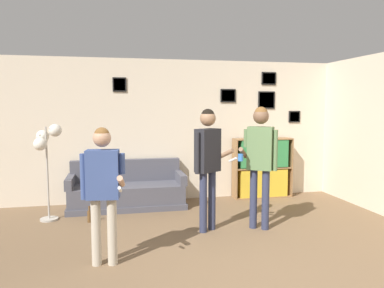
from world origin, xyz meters
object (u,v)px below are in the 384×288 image
(floor_lamp, at_px, (46,146))
(person_watcher_holding_cup, at_px, (260,153))
(person_player_foreground_left, at_px, (103,182))
(couch, at_px, (127,192))
(bookshelf, at_px, (262,168))
(bottle_on_floor, at_px, (89,216))
(person_player_foreground_center, at_px, (208,156))

(floor_lamp, height_order, person_watcher_holding_cup, person_watcher_holding_cup)
(floor_lamp, bearing_deg, person_player_foreground_left, -64.87)
(couch, distance_m, person_watcher_holding_cup, 2.62)
(couch, xyz_separation_m, person_player_foreground_left, (-0.35, -2.46, 0.68))
(floor_lamp, relative_size, person_player_foreground_left, 0.97)
(bookshelf, bearing_deg, floor_lamp, -169.38)
(person_player_foreground_left, bearing_deg, bookshelf, 41.32)
(bookshelf, relative_size, person_watcher_holding_cup, 0.65)
(person_watcher_holding_cup, distance_m, bottle_on_floor, 2.82)
(bottle_on_floor, bearing_deg, person_player_foreground_center, -24.24)
(couch, relative_size, person_watcher_holding_cup, 1.14)
(couch, relative_size, floor_lamp, 1.34)
(person_player_foreground_left, bearing_deg, couch, 81.89)
(bookshelf, distance_m, floor_lamp, 4.05)
(floor_lamp, xyz_separation_m, bottle_on_floor, (0.64, -0.25, -1.10))
(bookshelf, height_order, person_watcher_holding_cup, person_watcher_holding_cup)
(couch, bearing_deg, bookshelf, 4.29)
(person_watcher_holding_cup, height_order, bottle_on_floor, person_watcher_holding_cup)
(bookshelf, distance_m, person_watcher_holding_cup, 2.07)
(person_player_foreground_left, xyz_separation_m, person_player_foreground_center, (1.45, 0.90, 0.14))
(bookshelf, relative_size, floor_lamp, 0.77)
(person_watcher_holding_cup, bearing_deg, floor_lamp, 160.71)
(bookshelf, bearing_deg, person_watcher_holding_cup, -113.81)
(couch, distance_m, person_player_foreground_center, 2.08)
(bottle_on_floor, bearing_deg, floor_lamp, 158.35)
(bookshelf, height_order, person_player_foreground_left, person_player_foreground_left)
(couch, xyz_separation_m, person_watcher_holding_cup, (1.87, -1.63, 0.85))
(person_player_foreground_center, distance_m, bottle_on_floor, 2.13)
(couch, relative_size, bookshelf, 1.74)
(bookshelf, height_order, floor_lamp, floor_lamp)
(person_player_foreground_left, relative_size, person_watcher_holding_cup, 0.87)
(couch, relative_size, person_player_foreground_left, 1.30)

